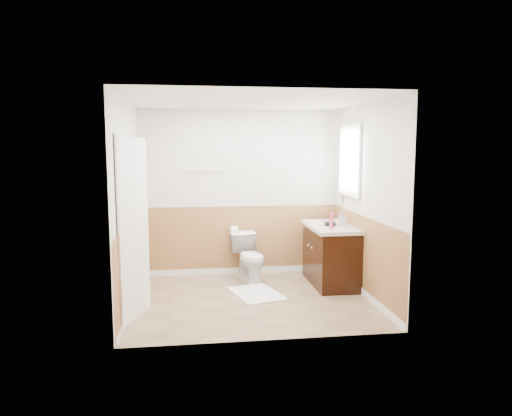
{
  "coord_description": "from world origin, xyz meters",
  "views": [
    {
      "loc": [
        -0.74,
        -5.84,
        1.93
      ],
      "look_at": [
        0.1,
        0.25,
        1.15
      ],
      "focal_mm": 33.41,
      "sensor_mm": 36.0,
      "label": 1
    }
  ],
  "objects": [
    {
      "name": "hair_dryer_handle",
      "position": [
        1.13,
        0.5,
        0.86
      ],
      "size": [
        0.03,
        0.03,
        0.07
      ],
      "primitive_type": "cylinder",
      "color": "black",
      "rests_on": "countertop"
    },
    {
      "name": "wainscot_front",
      "position": [
        0.0,
        -1.29,
        0.5
      ],
      "size": [
        3.0,
        0.0,
        3.0
      ],
      "primitive_type": "plane",
      "rotation": [
        -1.57,
        0.0,
        0.0
      ],
      "color": "#A47141",
      "rests_on": "floor"
    },
    {
      "name": "lotion_bottle",
      "position": [
        1.11,
        0.23,
        0.96
      ],
      "size": [
        0.05,
        0.05,
        0.22
      ],
      "primitive_type": "cylinder",
      "color": "#D3366B",
      "rests_on": "countertop"
    },
    {
      "name": "toilet",
      "position": [
        0.1,
        0.9,
        0.34
      ],
      "size": [
        0.55,
        0.75,
        0.69
      ],
      "primitive_type": "imported",
      "rotation": [
        0.0,
        0.0,
        0.27
      ],
      "color": "white",
      "rests_on": "floor"
    },
    {
      "name": "vanity_cabinet",
      "position": [
        1.21,
        0.56,
        0.4
      ],
      "size": [
        0.55,
        1.1,
        0.8
      ],
      "primitive_type": "cube",
      "color": "black",
      "rests_on": "floor"
    },
    {
      "name": "window_frame",
      "position": [
        1.47,
        0.59,
        1.75
      ],
      "size": [
        0.04,
        0.8,
        1.0
      ],
      "primitive_type": "cube",
      "color": "white",
      "rests_on": "wall_right"
    },
    {
      "name": "wall_front",
      "position": [
        0.0,
        -1.3,
        1.25
      ],
      "size": [
        3.0,
        0.0,
        3.0
      ],
      "primitive_type": "plane",
      "rotation": [
        -1.57,
        0.0,
        0.0
      ],
      "color": "silver",
      "rests_on": "floor"
    },
    {
      "name": "wainscot_back",
      "position": [
        0.0,
        1.29,
        0.5
      ],
      "size": [
        3.0,
        0.0,
        3.0
      ],
      "primitive_type": "plane",
      "rotation": [
        1.57,
        0.0,
        0.0
      ],
      "color": "#A47141",
      "rests_on": "floor"
    },
    {
      "name": "sink_basin",
      "position": [
        1.21,
        0.71,
        0.86
      ],
      "size": [
        0.36,
        0.36,
        0.02
      ],
      "primitive_type": "cylinder",
      "color": "white",
      "rests_on": "countertop"
    },
    {
      "name": "floor",
      "position": [
        0.0,
        0.0,
        0.0
      ],
      "size": [
        3.0,
        3.0,
        0.0
      ],
      "primitive_type": "plane",
      "color": "#8C7051",
      "rests_on": "ground"
    },
    {
      "name": "ceiling",
      "position": [
        0.0,
        0.0,
        2.5
      ],
      "size": [
        3.0,
        3.0,
        0.0
      ],
      "primitive_type": "plane",
      "rotation": [
        3.14,
        0.0,
        0.0
      ],
      "color": "white",
      "rests_on": "floor"
    },
    {
      "name": "vanity_knob_left",
      "position": [
        0.91,
        0.46,
        0.55
      ],
      "size": [
        0.03,
        0.03,
        0.03
      ],
      "primitive_type": "sphere",
      "color": "silver",
      "rests_on": "vanity_cabinet"
    },
    {
      "name": "wall_back",
      "position": [
        0.0,
        1.3,
        1.25
      ],
      "size": [
        3.0,
        0.0,
        3.0
      ],
      "primitive_type": "plane",
      "rotation": [
        1.57,
        0.0,
        0.0
      ],
      "color": "silver",
      "rests_on": "floor"
    },
    {
      "name": "faucet",
      "position": [
        1.39,
        0.71,
        0.92
      ],
      "size": [
        0.02,
        0.02,
        0.14
      ],
      "primitive_type": "cylinder",
      "color": "silver",
      "rests_on": "countertop"
    },
    {
      "name": "towel_bar",
      "position": [
        -0.55,
        1.25,
        1.6
      ],
      "size": [
        0.62,
        0.02,
        0.02
      ],
      "primitive_type": "cylinder",
      "rotation": [
        0.0,
        1.57,
        0.0
      ],
      "color": "silver",
      "rests_on": "wall_back"
    },
    {
      "name": "door_frame",
      "position": [
        -1.48,
        -0.45,
        1.03
      ],
      "size": [
        0.02,
        0.92,
        2.1
      ],
      "primitive_type": "cube",
      "color": "white",
      "rests_on": "wall_left"
    },
    {
      "name": "mirror_panel",
      "position": [
        1.48,
        1.1,
        1.55
      ],
      "size": [
        0.02,
        0.35,
        0.9
      ],
      "primitive_type": "cube",
      "color": "silver",
      "rests_on": "wall_right"
    },
    {
      "name": "countertop",
      "position": [
        1.2,
        0.56,
        0.83
      ],
      "size": [
        0.6,
        1.15,
        0.05
      ],
      "primitive_type": "cube",
      "color": "silver",
      "rests_on": "vanity_cabinet"
    },
    {
      "name": "wall_right",
      "position": [
        1.5,
        0.0,
        1.25
      ],
      "size": [
        0.0,
        3.0,
        3.0
      ],
      "primitive_type": "plane",
      "rotation": [
        1.57,
        0.0,
        -1.57
      ],
      "color": "silver",
      "rests_on": "floor"
    },
    {
      "name": "tp_sheet",
      "position": [
        -0.1,
        1.23,
        0.59
      ],
      "size": [
        0.1,
        0.01,
        0.16
      ],
      "primitive_type": "cube",
      "color": "white",
      "rests_on": "tp_roll"
    },
    {
      "name": "hair_dryer_body",
      "position": [
        1.16,
        0.47,
        0.89
      ],
      "size": [
        0.14,
        0.07,
        0.07
      ],
      "primitive_type": "cylinder",
      "rotation": [
        0.0,
        1.57,
        0.0
      ],
      "color": "black",
      "rests_on": "countertop"
    },
    {
      "name": "soap_dispenser",
      "position": [
        1.33,
        0.45,
        0.95
      ],
      "size": [
        0.12,
        0.12,
        0.21
      ],
      "primitive_type": "imported",
      "rotation": [
        0.0,
        0.0,
        -0.29
      ],
      "color": "#8F98A2",
      "rests_on": "countertop"
    },
    {
      "name": "door",
      "position": [
        -1.4,
        -0.45,
        1.02
      ],
      "size": [
        0.29,
        0.78,
        2.04
      ],
      "primitive_type": "cube",
      "rotation": [
        0.0,
        0.0,
        -0.31
      ],
      "color": "white",
      "rests_on": "wall_left"
    },
    {
      "name": "wainscot_right",
      "position": [
        1.49,
        0.0,
        0.5
      ],
      "size": [
        0.0,
        2.6,
        2.6
      ],
      "primitive_type": "plane",
      "rotation": [
        1.57,
        0.0,
        -1.57
      ],
      "color": "#A47141",
      "rests_on": "floor"
    },
    {
      "name": "vanity_knob_right",
      "position": [
        0.91,
        0.66,
        0.55
      ],
      "size": [
        0.03,
        0.03,
        0.03
      ],
      "primitive_type": "sphere",
      "color": "silver",
      "rests_on": "vanity_cabinet"
    },
    {
      "name": "wall_left",
      "position": [
        -1.5,
        0.0,
        1.25
      ],
      "size": [
        0.0,
        3.0,
        3.0
      ],
      "primitive_type": "plane",
      "rotation": [
        1.57,
        0.0,
        1.57
      ],
      "color": "silver",
      "rests_on": "floor"
    },
    {
      "name": "tp_roll",
      "position": [
        -0.1,
        1.23,
        0.7
      ],
      "size": [
        0.1,
        0.11,
        0.11
      ],
      "primitive_type": "cylinder",
      "rotation": [
        0.0,
        1.57,
        0.0
      ],
      "color": "white",
      "rests_on": "tp_holder_bar"
    },
    {
      "name": "wainscot_left",
      "position": [
        -1.49,
        0.0,
        0.5
      ],
      "size": [
        0.0,
        2.6,
        2.6
      ],
      "primitive_type": "plane",
      "rotation": [
        1.57,
        0.0,
        1.57
      ],
      "color": "#A47141",
      "rests_on": "floor"
    },
    {
      "name": "window_glass",
      "position": [
        1.49,
        0.59,
        1.75
      ],
      "size": [
        0.01,
        0.7,
        0.9
      ],
      "primitive_type": "cube",
      "color": "white",
      "rests_on": "wall_right"
    },
    {
      "name": "bath_mat",
      "position": [
        0.1,
        0.21,
        0.01
      ],
      "size": [
        0.74,
        0.92,
        0.02
      ],
      "primitive_type": "cube",
      "rotation": [
        0.0,
        0.0,
        0.27
      ],
      "color": "white",
      "rests_on": "floor"
    },
    {
      "name": "tp_holder_bar",
      "position": [
        -0.1,
        1.23,
        0.7
      ],
      "size": [
        0.14,
        0.02,
        0.02
      ],
      "primitive_type": "cylinder",
      "rotation": [
        0.0,
        1.57,
        0.0
      ],
      "color": "silver",
      "rests_on": "wall_back"
    },
    {
      "name": "door_knob",
      "position": [
        -1.34,
        -0.12,
        0.95
      ],
      "size": [
        0.06,
        0.06,
        0.06
      ],
      "primitive_type": "sphere",
      "color": "silver",
      "rests_on": "door"
    }
  ]
}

